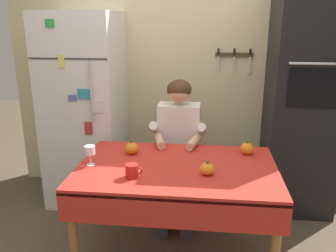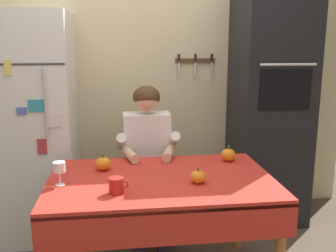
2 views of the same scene
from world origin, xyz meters
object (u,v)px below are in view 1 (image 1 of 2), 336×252
Objects in this scene: seated_person at (178,139)px; wall_oven at (303,99)px; dining_table at (177,178)px; coffee_mug at (132,171)px; refrigerator at (86,110)px; chair_behind_person at (180,155)px; pumpkin_large at (207,169)px; pumpkin_medium at (247,149)px; wine_glass at (90,151)px; pumpkin_small at (132,148)px.

wall_oven is at bearing 16.33° from seated_person.
dining_table is 12.43× the size of coffee_mug.
wall_oven is 18.64× the size of coffee_mug.
refrigerator is 15.98× the size of coffee_mug.
chair_behind_person reaches higher than pumpkin_large.
pumpkin_medium is (0.51, 0.30, 0.13)m from dining_table.
refrigerator is 0.97m from seated_person.
chair_behind_person is at bearing 105.64° from pumpkin_large.
wall_oven reaches higher than pumpkin_large.
wine_glass is (-0.57, -0.64, 0.11)m from seated_person.
wall_oven is 1.45m from dining_table.
refrigerator is at bearing -178.86° from wall_oven.
pumpkin_large reaches higher than dining_table.
seated_person is at bearing 73.62° from coffee_mug.
chair_behind_person reaches higher than coffee_mug.
dining_table is 1.51× the size of chair_behind_person.
wall_oven is 19.06× the size of pumpkin_small.
refrigerator reaches higher than seated_person.
wall_oven reaches higher than seated_person.
wall_oven reaches higher than pumpkin_medium.
wall_oven reaches higher than chair_behind_person.
dining_table is at bearing 3.27° from wine_glass.
wall_oven is 20.95× the size of pumpkin_large.
seated_person is at bearing 109.54° from pumpkin_large.
wine_glass is at bearing -163.29° from pumpkin_medium.
dining_table is (-1.05, -0.92, -0.39)m from wall_oven.
dining_table is 0.61m from seated_person.
pumpkin_large is (-0.84, -1.02, -0.27)m from wall_oven.
coffee_mug is (0.68, -1.08, -0.11)m from refrigerator.
refrigerator is at bearing 174.33° from chair_behind_person.
pumpkin_large is at bearing 11.43° from coffee_mug.
pumpkin_small is at bearing -119.29° from chair_behind_person.
coffee_mug is (-0.27, -0.20, 0.13)m from dining_table.
pumpkin_large is (0.21, -0.10, 0.12)m from dining_table.
wine_glass is at bearing -131.73° from seated_person.
chair_behind_person is at bearing -5.67° from refrigerator.
chair_behind_person is at bearing -173.18° from wall_oven.
seated_person is at bearing -17.04° from refrigerator.
wine_glass is at bearing -176.73° from dining_table.
pumpkin_small is at bearing -153.36° from wall_oven.
wine_glass is at bearing -134.54° from pumpkin_small.
wine_glass reaches higher than pumpkin_medium.
wine_glass reaches higher than dining_table.
refrigerator reaches higher than chair_behind_person.
dining_table is 12.71× the size of pumpkin_small.
refrigerator is 1.29× the size of dining_table.
refrigerator is at bearing 121.99° from coffee_mug.
wall_oven reaches higher than refrigerator.
wall_oven is (2.00, 0.04, 0.15)m from refrigerator.
dining_table is 0.26m from pumpkin_large.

